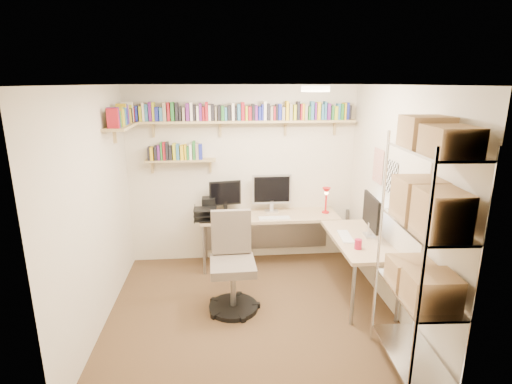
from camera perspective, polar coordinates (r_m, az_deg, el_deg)
The scene contains 6 objects.
ground at distance 4.77m, azimuth -0.71°, elevation -16.60°, with size 3.20×3.20×0.00m, color #43301D.
room_shell at distance 4.16m, azimuth -0.71°, elevation 1.82°, with size 3.24×3.04×2.52m.
wall_shelves at distance 5.36m, azimuth -6.26°, elevation 9.95°, with size 3.12×1.09×0.80m.
corner_desk at distance 5.37m, azimuth 3.68°, elevation -4.13°, with size 2.28×1.93×1.29m.
office_chair at distance 4.63m, azimuth -3.38°, elevation -10.95°, with size 0.59×0.60×1.13m.
wire_rack at distance 3.53m, azimuth 23.34°, elevation -3.39°, with size 0.50×0.94×2.26m.
Camera 1 is at (-0.31, -4.03, 2.52)m, focal length 28.00 mm.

